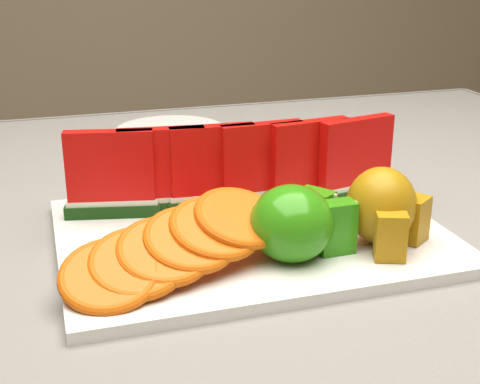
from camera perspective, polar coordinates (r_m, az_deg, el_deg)
table at (r=0.83m, az=-6.31°, el=-8.54°), size 1.40×0.90×0.75m
tablecloth at (r=0.80m, az=-6.48°, el=-4.63°), size 1.53×1.03×0.20m
platter at (r=0.71m, az=0.92°, el=-3.67°), size 0.40×0.30×0.01m
apple_cluster at (r=0.65m, az=4.94°, el=-2.67°), size 0.12×0.11×0.07m
pear_cluster at (r=0.68m, az=12.16°, el=-1.34°), size 0.09×0.09×0.08m
side_plate at (r=1.12m, az=-5.96°, el=5.19°), size 0.23×0.23×0.01m
watermelon_row at (r=0.75m, az=-0.24°, el=2.02°), size 0.39×0.07×0.10m
orange_fan_front at (r=0.61m, az=-5.34°, el=-4.50°), size 0.24×0.15×0.06m
orange_fan_back at (r=0.81m, az=-0.66°, el=1.50°), size 0.35×0.12×0.05m
tangerine_segments at (r=0.70m, az=-1.51°, el=-2.49°), size 0.14×0.07×0.02m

